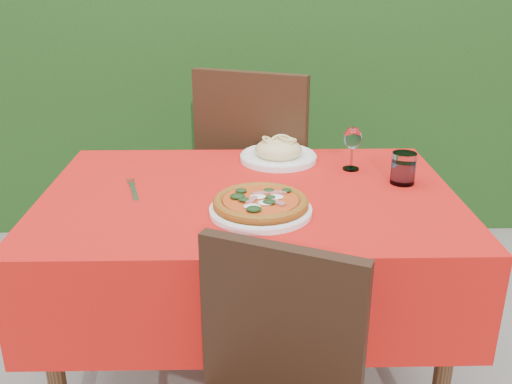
{
  "coord_description": "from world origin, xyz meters",
  "views": [
    {
      "loc": [
        -0.01,
        -1.62,
        1.4
      ],
      "look_at": [
        0.02,
        -0.05,
        0.77
      ],
      "focal_mm": 40.0,
      "sensor_mm": 36.0,
      "label": 1
    }
  ],
  "objects_px": {
    "pizza_plate": "(261,205)",
    "fork": "(134,192)",
    "wine_glass": "(353,140)",
    "chair_far": "(260,172)",
    "water_glass": "(403,170)",
    "pasta_plate": "(278,153)"
  },
  "relations": [
    {
      "from": "wine_glass",
      "to": "water_glass",
      "type": "bearing_deg",
      "value": -43.3
    },
    {
      "from": "chair_far",
      "to": "fork",
      "type": "relative_size",
      "value": 4.93
    },
    {
      "from": "water_glass",
      "to": "chair_far",
      "type": "bearing_deg",
      "value": 127.9
    },
    {
      "from": "pizza_plate",
      "to": "pasta_plate",
      "type": "xyz_separation_m",
      "value": [
        0.08,
        0.46,
        0.0
      ]
    },
    {
      "from": "pizza_plate",
      "to": "fork",
      "type": "distance_m",
      "value": 0.42
    },
    {
      "from": "chair_far",
      "to": "pasta_plate",
      "type": "xyz_separation_m",
      "value": [
        0.06,
        -0.33,
        0.19
      ]
    },
    {
      "from": "water_glass",
      "to": "fork",
      "type": "height_order",
      "value": "water_glass"
    },
    {
      "from": "wine_glass",
      "to": "fork",
      "type": "xyz_separation_m",
      "value": [
        -0.7,
        -0.2,
        -0.1
      ]
    },
    {
      "from": "pasta_plate",
      "to": "water_glass",
      "type": "height_order",
      "value": "water_glass"
    },
    {
      "from": "fork",
      "to": "chair_far",
      "type": "bearing_deg",
      "value": 41.52
    },
    {
      "from": "wine_glass",
      "to": "pasta_plate",
      "type": "bearing_deg",
      "value": 157.07
    },
    {
      "from": "chair_far",
      "to": "pizza_plate",
      "type": "distance_m",
      "value": 0.81
    },
    {
      "from": "pasta_plate",
      "to": "water_glass",
      "type": "distance_m",
      "value": 0.45
    },
    {
      "from": "chair_far",
      "to": "water_glass",
      "type": "distance_m",
      "value": 0.75
    },
    {
      "from": "chair_far",
      "to": "wine_glass",
      "type": "relative_size",
      "value": 6.81
    },
    {
      "from": "water_glass",
      "to": "wine_glass",
      "type": "distance_m",
      "value": 0.2
    },
    {
      "from": "pizza_plate",
      "to": "water_glass",
      "type": "xyz_separation_m",
      "value": [
        0.46,
        0.23,
        0.02
      ]
    },
    {
      "from": "pasta_plate",
      "to": "water_glass",
      "type": "relative_size",
      "value": 2.69
    },
    {
      "from": "wine_glass",
      "to": "fork",
      "type": "bearing_deg",
      "value": -164.22
    },
    {
      "from": "fork",
      "to": "pasta_plate",
      "type": "bearing_deg",
      "value": 17.17
    },
    {
      "from": "wine_glass",
      "to": "fork",
      "type": "height_order",
      "value": "wine_glass"
    },
    {
      "from": "pasta_plate",
      "to": "wine_glass",
      "type": "xyz_separation_m",
      "value": [
        0.24,
        -0.1,
        0.08
      ]
    }
  ]
}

